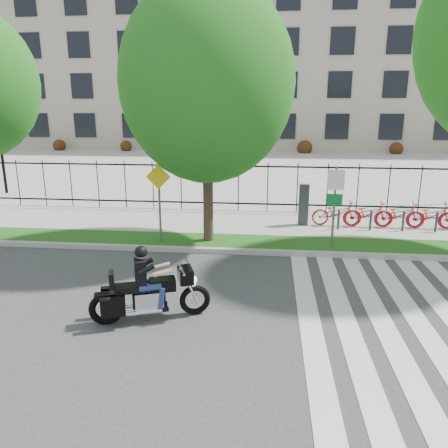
# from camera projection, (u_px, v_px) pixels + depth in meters

# --- Properties ---
(ground) EXTENTS (120.00, 120.00, 0.00)m
(ground) POSITION_uv_depth(u_px,v_px,m) (206.00, 314.00, 9.43)
(ground) COLOR #353638
(ground) RESTS_ON ground
(curb) EXTENTS (60.00, 0.20, 0.15)m
(curb) POSITION_uv_depth(u_px,v_px,m) (226.00, 251.00, 13.35)
(curb) COLOR #A3A19A
(curb) RESTS_ON ground
(grass_verge) EXTENTS (60.00, 1.50, 0.15)m
(grass_verge) POSITION_uv_depth(u_px,v_px,m) (228.00, 243.00, 14.16)
(grass_verge) COLOR #1B5515
(grass_verge) RESTS_ON ground
(sidewalk) EXTENTS (60.00, 3.50, 0.15)m
(sidewalk) POSITION_uv_depth(u_px,v_px,m) (235.00, 223.00, 16.56)
(sidewalk) COLOR #A19E96
(sidewalk) RESTS_ON ground
(plaza) EXTENTS (80.00, 34.00, 0.10)m
(plaza) POSITION_uv_depth(u_px,v_px,m) (254.00, 164.00, 33.42)
(plaza) COLOR #A19E96
(plaza) RESTS_ON ground
(crosswalk_stripes) EXTENTS (5.70, 8.00, 0.01)m
(crosswalk_stripes) POSITION_uv_depth(u_px,v_px,m) (439.00, 326.00, 8.94)
(crosswalk_stripes) COLOR silver
(crosswalk_stripes) RESTS_ON ground
(iron_fence) EXTENTS (30.00, 0.06, 2.00)m
(iron_fence) POSITION_uv_depth(u_px,v_px,m) (238.00, 187.00, 17.96)
(iron_fence) COLOR black
(iron_fence) RESTS_ON sidewalk
(office_building) EXTENTS (60.00, 21.90, 20.15)m
(office_building) POSITION_uv_depth(u_px,v_px,m) (262.00, 56.00, 49.96)
(office_building) COLOR #A99B88
(office_building) RESTS_ON ground
(street_tree_1) EXTENTS (5.22, 5.22, 7.90)m
(street_tree_1) POSITION_uv_depth(u_px,v_px,m) (207.00, 82.00, 12.94)
(street_tree_1) COLOR #35271D
(street_tree_1) RESTS_ON grass_verge
(bike_share_station) EXTENTS (9.96, 0.85, 1.50)m
(bike_share_station) POSITION_uv_depth(u_px,v_px,m) (445.00, 216.00, 15.41)
(bike_share_station) COLOR #2D2D33
(bike_share_station) RESTS_ON sidewalk
(sign_pole_regulatory) EXTENTS (0.50, 0.09, 2.50)m
(sign_pole_regulatory) POSITION_uv_depth(u_px,v_px,m) (335.00, 197.00, 13.04)
(sign_pole_regulatory) COLOR #59595B
(sign_pole_regulatory) RESTS_ON grass_verge
(sign_pole_warning) EXTENTS (0.78, 0.09, 2.49)m
(sign_pole_warning) POSITION_uv_depth(u_px,v_px,m) (159.00, 193.00, 13.60)
(sign_pole_warning) COLOR #59595B
(sign_pole_warning) RESTS_ON grass_verge
(motorcycle_rider) EXTENTS (2.44, 1.23, 1.96)m
(motorcycle_rider) POSITION_uv_depth(u_px,v_px,m) (150.00, 290.00, 9.08)
(motorcycle_rider) COLOR black
(motorcycle_rider) RESTS_ON ground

